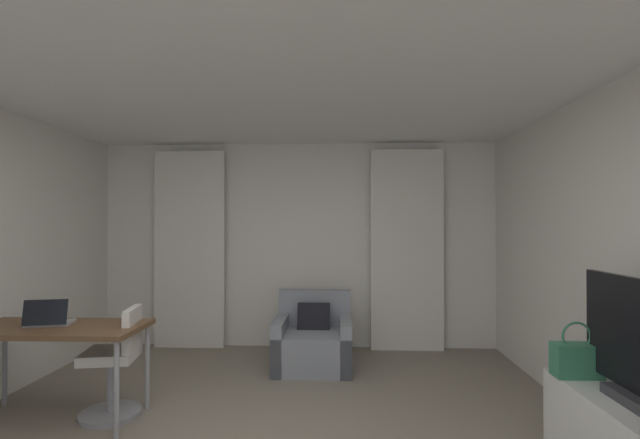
% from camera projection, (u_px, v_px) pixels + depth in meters
% --- Properties ---
extents(wall_window, '(5.12, 0.06, 2.60)m').
position_uv_depth(wall_window, '(298.00, 245.00, 5.64)').
color(wall_window, silver).
rests_on(wall_window, ground).
extents(ceiling, '(5.12, 6.12, 0.06)m').
position_uv_depth(ceiling, '(250.00, 48.00, 2.63)').
color(ceiling, white).
rests_on(ceiling, wall_left).
extents(curtain_left_panel, '(0.90, 0.06, 2.50)m').
position_uv_depth(curtain_left_panel, '(190.00, 249.00, 5.57)').
color(curtain_left_panel, silver).
rests_on(curtain_left_panel, ground).
extents(curtain_right_panel, '(0.90, 0.06, 2.50)m').
position_uv_depth(curtain_right_panel, '(407.00, 249.00, 5.45)').
color(curtain_right_panel, silver).
rests_on(curtain_right_panel, ground).
extents(armchair, '(0.83, 0.79, 0.80)m').
position_uv_depth(armchair, '(313.00, 342.00, 4.81)').
color(armchair, gray).
rests_on(armchair, ground).
extents(desk, '(1.36, 0.61, 0.75)m').
position_uv_depth(desk, '(56.00, 334.00, 3.50)').
color(desk, brown).
rests_on(desk, ground).
extents(desk_chair, '(0.48, 0.48, 0.88)m').
position_uv_depth(desk_chair, '(116.00, 368.00, 3.58)').
color(desk_chair, gray).
rests_on(desk_chair, ground).
extents(laptop, '(0.37, 0.31, 0.22)m').
position_uv_depth(laptop, '(49.00, 320.00, 3.52)').
color(laptop, '#ADADB2').
rests_on(laptop, desk).
extents(tv_flatscreen, '(0.20, 0.92, 0.71)m').
position_uv_depth(tv_flatscreen, '(636.00, 345.00, 2.48)').
color(tv_flatscreen, '#333338').
rests_on(tv_flatscreen, tv_console).
extents(handbag_primary, '(0.30, 0.14, 0.37)m').
position_uv_depth(handbag_primary, '(577.00, 359.00, 2.91)').
color(handbag_primary, '#387F5B').
rests_on(handbag_primary, tv_console).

